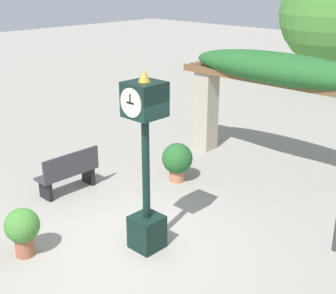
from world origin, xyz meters
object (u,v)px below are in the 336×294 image
(potted_plant_near_right, at_px, (22,228))
(park_bench, at_px, (69,173))
(potted_plant_near_left, at_px, (177,160))
(pedestal_clock, at_px, (146,162))

(potted_plant_near_right, bearing_deg, park_bench, 127.50)
(potted_plant_near_right, xyz_separation_m, park_bench, (-1.44, 1.87, -0.06))
(potted_plant_near_right, bearing_deg, potted_plant_near_left, 93.03)
(pedestal_clock, height_order, potted_plant_near_right, pedestal_clock)
(potted_plant_near_left, bearing_deg, park_bench, -122.14)
(park_bench, bearing_deg, potted_plant_near_left, 147.86)
(potted_plant_near_left, bearing_deg, potted_plant_near_right, -86.97)
(pedestal_clock, distance_m, park_bench, 2.93)
(potted_plant_near_left, relative_size, potted_plant_near_right, 1.05)
(park_bench, bearing_deg, pedestal_clock, 82.78)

